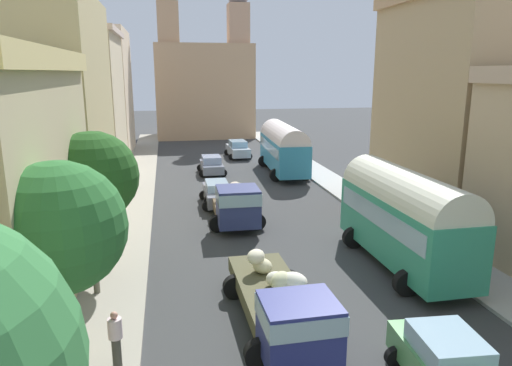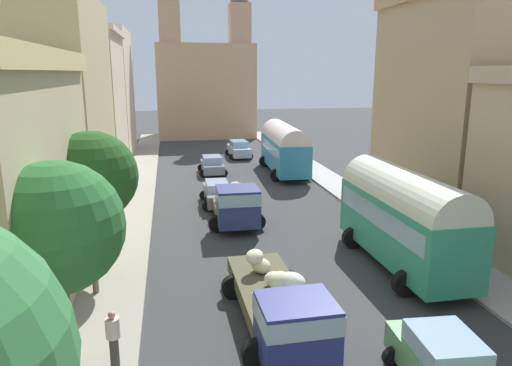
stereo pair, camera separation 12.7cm
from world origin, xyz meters
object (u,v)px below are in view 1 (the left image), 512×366
at_px(car_1, 211,165).
at_px(pedestrian_1, 116,338).
at_px(parked_bus_1, 283,146).
at_px(car_3, 238,149).
at_px(cargo_truck_1, 235,202).
at_px(car_0, 217,193).
at_px(car_2, 446,363).
at_px(pedestrian_0, 95,271).
at_px(parked_bus_0, 404,214).
at_px(cargo_truck_0, 283,305).

bearing_deg(car_1, pedestrian_1, -101.34).
bearing_deg(parked_bus_1, car_1, 171.75).
height_order(car_3, pedestrian_1, pedestrian_1).
bearing_deg(cargo_truck_1, car_1, 89.96).
relative_size(parked_bus_1, car_0, 2.23).
height_order(car_0, car_1, car_1).
bearing_deg(parked_bus_1, car_2, -95.17).
height_order(parked_bus_1, car_0, parked_bus_1).
relative_size(parked_bus_1, pedestrian_1, 5.19).
relative_size(cargo_truck_1, car_1, 1.93).
bearing_deg(pedestrian_0, parked_bus_1, 58.62).
distance_m(cargo_truck_1, car_2, 15.34).
height_order(parked_bus_1, car_1, parked_bus_1).
relative_size(parked_bus_0, car_2, 2.17).
bearing_deg(cargo_truck_0, parked_bus_1, 75.91).
distance_m(cargo_truck_0, pedestrian_0, 7.42).
xyz_separation_m(parked_bus_0, parked_bus_1, (-0.32, 19.69, -0.10)).
distance_m(cargo_truck_1, car_3, 20.91).
bearing_deg(cargo_truck_0, car_2, -41.90).
distance_m(car_0, car_3, 17.06).
bearing_deg(car_0, parked_bus_0, -58.95).
height_order(car_1, pedestrian_1, pedestrian_1).
height_order(parked_bus_0, cargo_truck_0, parked_bus_0).
bearing_deg(pedestrian_0, car_3, 71.08).
distance_m(cargo_truck_0, cargo_truck_1, 11.72).
distance_m(car_0, pedestrian_1, 17.12).
xyz_separation_m(cargo_truck_1, car_1, (0.01, 13.34, -0.49)).
height_order(parked_bus_1, cargo_truck_0, parked_bus_1).
distance_m(parked_bus_0, car_1, 21.53).
xyz_separation_m(cargo_truck_0, car_2, (3.59, -3.22, -0.33)).
bearing_deg(parked_bus_0, car_3, 95.92).
xyz_separation_m(car_2, pedestrian_0, (-9.78, 7.33, 0.22)).
bearing_deg(cargo_truck_1, parked_bus_1, 64.69).
bearing_deg(pedestrian_0, car_0, 63.48).
relative_size(parked_bus_1, car_3, 2.15).
bearing_deg(cargo_truck_1, car_3, 80.83).
height_order(cargo_truck_1, car_0, cargo_truck_1).
height_order(parked_bus_1, pedestrian_0, parked_bus_1).
xyz_separation_m(parked_bus_0, car_2, (-2.80, -7.74, -1.56)).
bearing_deg(car_0, car_2, -78.20).
bearing_deg(parked_bus_0, car_1, 106.83).
distance_m(car_0, car_2, 19.38).
bearing_deg(car_3, pedestrian_1, -104.40).
relative_size(parked_bus_0, cargo_truck_0, 1.12).
distance_m(cargo_truck_1, car_0, 4.09).
xyz_separation_m(cargo_truck_1, pedestrian_0, (-6.36, -7.62, -0.22)).
xyz_separation_m(cargo_truck_1, car_0, (-0.54, 4.03, -0.48)).
bearing_deg(car_1, pedestrian_0, -106.89).
xyz_separation_m(parked_bus_1, cargo_truck_0, (-6.07, -24.21, -1.14)).
bearing_deg(parked_bus_0, cargo_truck_0, -144.78).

